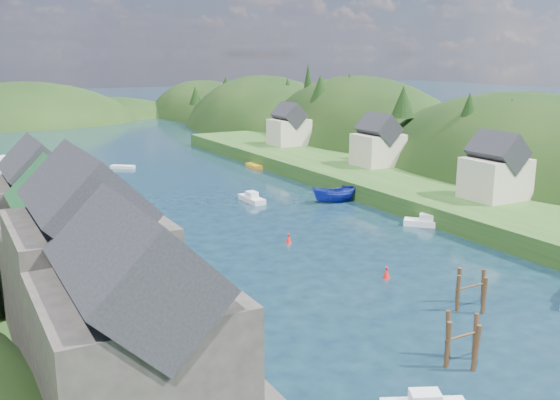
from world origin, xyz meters
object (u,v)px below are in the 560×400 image
channel_buoy_near (387,273)px  channel_buoy_far (289,239)px  piling_cluster_near (461,344)px  piling_cluster_far (471,293)px

channel_buoy_near → channel_buoy_far: bearing=100.0°
piling_cluster_near → channel_buoy_near: size_ratio=3.48×
channel_buoy_far → channel_buoy_near: bearing=-80.0°
piling_cluster_near → channel_buoy_near: (5.82, 15.07, -0.86)m
piling_cluster_near → channel_buoy_far: (3.41, 28.76, -0.86)m
piling_cluster_near → channel_buoy_near: piling_cluster_near is taller
channel_buoy_near → channel_buoy_far: 13.90m
piling_cluster_near → piling_cluster_far: size_ratio=1.06×
piling_cluster_far → channel_buoy_near: 8.78m
channel_buoy_near → piling_cluster_far: bearing=-79.4°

